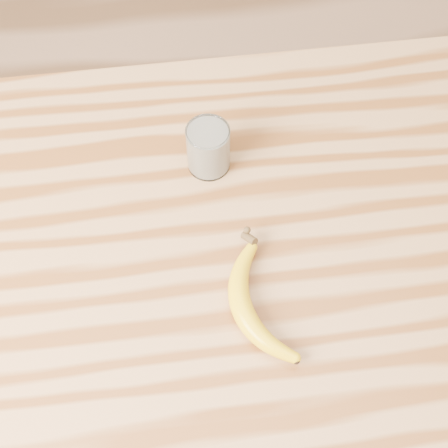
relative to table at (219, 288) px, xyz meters
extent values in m
plane|color=#956D4C|center=(0.00, 0.00, -0.77)|extent=(4.00, 4.00, 0.00)
cube|color=#A37343|center=(0.00, 0.00, 0.11)|extent=(1.20, 0.80, 0.04)
cylinder|color=brown|center=(0.54, 0.34, -0.34)|extent=(0.06, 0.06, 0.86)
cylinder|color=white|center=(0.00, 0.16, 0.17)|extent=(0.07, 0.07, 0.09)
torus|color=white|center=(0.00, 0.16, 0.22)|extent=(0.07, 0.07, 0.00)
cylinder|color=white|center=(0.00, 0.16, 0.17)|extent=(0.06, 0.06, 0.08)
camera|label=1|loc=(-0.05, -0.43, 0.96)|focal=50.00mm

